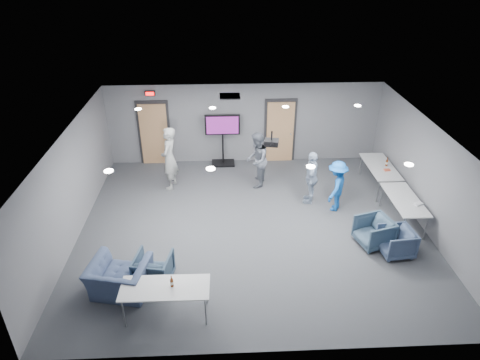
{
  "coord_description": "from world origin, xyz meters",
  "views": [
    {
      "loc": [
        -0.77,
        -9.33,
        6.58
      ],
      "look_at": [
        -0.31,
        0.4,
        1.2
      ],
      "focal_mm": 32.0,
      "sensor_mm": 36.0,
      "label": 1
    }
  ],
  "objects_px": {
    "chair_front_a": "(154,269)",
    "table_right_b": "(404,200)",
    "chair_right_c": "(396,242)",
    "person_c": "(311,177)",
    "projector": "(271,142)",
    "bottle_right": "(387,163)",
    "chair_front_b": "(120,278)",
    "person_d": "(336,186)",
    "table_right_a": "(380,167)",
    "bottle_front": "(172,283)",
    "person_b": "(257,160)",
    "tv_stand": "(223,137)",
    "table_front_left": "(165,289)",
    "chair_right_b": "(374,232)",
    "person_a": "(169,158)"
  },
  "relations": [
    {
      "from": "chair_right_c",
      "to": "chair_front_a",
      "type": "xyz_separation_m",
      "value": [
        -5.67,
        -0.72,
        0.01
      ]
    },
    {
      "from": "bottle_right",
      "to": "chair_front_b",
      "type": "bearing_deg",
      "value": -149.39
    },
    {
      "from": "tv_stand",
      "to": "table_front_left",
      "type": "bearing_deg",
      "value": -100.16
    },
    {
      "from": "table_right_a",
      "to": "bottle_right",
      "type": "height_order",
      "value": "bottle_right"
    },
    {
      "from": "person_a",
      "to": "table_right_a",
      "type": "bearing_deg",
      "value": 97.25
    },
    {
      "from": "person_c",
      "to": "projector",
      "type": "xyz_separation_m",
      "value": [
        -1.32,
        -1.14,
        1.62
      ]
    },
    {
      "from": "person_b",
      "to": "person_c",
      "type": "distance_m",
      "value": 1.8
    },
    {
      "from": "chair_front_a",
      "to": "table_right_a",
      "type": "distance_m",
      "value": 7.45
    },
    {
      "from": "table_right_a",
      "to": "bottle_front",
      "type": "distance_m",
      "value": 7.6
    },
    {
      "from": "person_d",
      "to": "table_right_a",
      "type": "xyz_separation_m",
      "value": [
        1.63,
        1.16,
        -0.05
      ]
    },
    {
      "from": "chair_right_c",
      "to": "chair_front_b",
      "type": "height_order",
      "value": "chair_front_b"
    },
    {
      "from": "person_d",
      "to": "chair_front_b",
      "type": "height_order",
      "value": "person_d"
    },
    {
      "from": "person_c",
      "to": "bottle_front",
      "type": "bearing_deg",
      "value": -24.2
    },
    {
      "from": "person_c",
      "to": "table_front_left",
      "type": "xyz_separation_m",
      "value": [
        -3.69,
        -4.21,
        -0.11
      ]
    },
    {
      "from": "table_right_b",
      "to": "projector",
      "type": "distance_m",
      "value": 3.96
    },
    {
      "from": "chair_front_a",
      "to": "person_d",
      "type": "bearing_deg",
      "value": -138.9
    },
    {
      "from": "person_b",
      "to": "chair_front_a",
      "type": "height_order",
      "value": "person_b"
    },
    {
      "from": "person_d",
      "to": "person_c",
      "type": "bearing_deg",
      "value": -94.45
    },
    {
      "from": "person_b",
      "to": "bottle_front",
      "type": "xyz_separation_m",
      "value": [
        -2.08,
        -5.21,
        -0.04
      ]
    },
    {
      "from": "person_d",
      "to": "table_right_a",
      "type": "distance_m",
      "value": 2.0
    },
    {
      "from": "chair_front_b",
      "to": "projector",
      "type": "xyz_separation_m",
      "value": [
        3.42,
        2.38,
        2.02
      ]
    },
    {
      "from": "person_b",
      "to": "person_d",
      "type": "bearing_deg",
      "value": 67.27
    },
    {
      "from": "person_d",
      "to": "tv_stand",
      "type": "height_order",
      "value": "tv_stand"
    },
    {
      "from": "chair_front_a",
      "to": "table_right_b",
      "type": "bearing_deg",
      "value": -151.63
    },
    {
      "from": "chair_front_b",
      "to": "person_b",
      "type": "bearing_deg",
      "value": -113.99
    },
    {
      "from": "chair_right_b",
      "to": "tv_stand",
      "type": "relative_size",
      "value": 0.45
    },
    {
      "from": "table_right_a",
      "to": "chair_front_b",
      "type": "bearing_deg",
      "value": 121.24
    },
    {
      "from": "table_front_left",
      "to": "projector",
      "type": "distance_m",
      "value": 4.24
    },
    {
      "from": "table_front_left",
      "to": "person_c",
      "type": "bearing_deg",
      "value": 49.41
    },
    {
      "from": "person_c",
      "to": "chair_right_c",
      "type": "xyz_separation_m",
      "value": [
        1.6,
        -2.49,
        -0.44
      ]
    },
    {
      "from": "table_right_a",
      "to": "chair_right_b",
      "type": "bearing_deg",
      "value": 159.3
    },
    {
      "from": "table_right_a",
      "to": "person_b",
      "type": "bearing_deg",
      "value": 85.36
    },
    {
      "from": "person_d",
      "to": "person_b",
      "type": "bearing_deg",
      "value": -93.87
    },
    {
      "from": "table_right_a",
      "to": "bottle_front",
      "type": "bearing_deg",
      "value": 130.22
    },
    {
      "from": "table_right_a",
      "to": "table_right_b",
      "type": "height_order",
      "value": "same"
    },
    {
      "from": "chair_right_b",
      "to": "table_right_a",
      "type": "xyz_separation_m",
      "value": [
        1.06,
        2.81,
        0.32
      ]
    },
    {
      "from": "person_c",
      "to": "projector",
      "type": "relative_size",
      "value": 4.09
    },
    {
      "from": "table_right_a",
      "to": "bottle_right",
      "type": "bearing_deg",
      "value": -90.87
    },
    {
      "from": "person_d",
      "to": "chair_front_b",
      "type": "bearing_deg",
      "value": -29.01
    },
    {
      "from": "chair_right_b",
      "to": "table_right_b",
      "type": "xyz_separation_m",
      "value": [
        1.06,
        0.91,
        0.32
      ]
    },
    {
      "from": "chair_right_b",
      "to": "chair_front_a",
      "type": "relative_size",
      "value": 1.02
    },
    {
      "from": "person_b",
      "to": "person_a",
      "type": "bearing_deg",
      "value": -78.21
    },
    {
      "from": "chair_front_a",
      "to": "bottle_right",
      "type": "relative_size",
      "value": 2.75
    },
    {
      "from": "table_front_left",
      "to": "bottle_right",
      "type": "height_order",
      "value": "bottle_right"
    },
    {
      "from": "person_b",
      "to": "bottle_front",
      "type": "bearing_deg",
      "value": -9.48
    },
    {
      "from": "person_b",
      "to": "chair_front_b",
      "type": "bearing_deg",
      "value": -23.45
    },
    {
      "from": "bottle_right",
      "to": "tv_stand",
      "type": "relative_size",
      "value": 0.16
    },
    {
      "from": "chair_front_b",
      "to": "bottle_front",
      "type": "bearing_deg",
      "value": 162.5
    },
    {
      "from": "table_right_b",
      "to": "chair_front_b",
      "type": "bearing_deg",
      "value": 108.51
    },
    {
      "from": "person_c",
      "to": "chair_front_b",
      "type": "height_order",
      "value": "person_c"
    }
  ]
}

